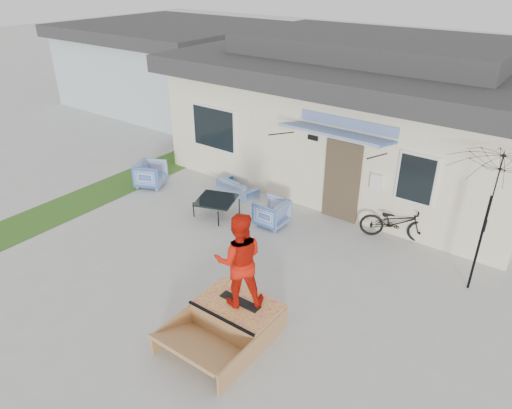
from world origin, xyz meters
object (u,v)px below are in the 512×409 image
Objects in this scene: coffee_table at (216,207)px; bicycle at (397,219)px; patio_umbrella at (487,213)px; loveseat at (237,184)px; armchair_right at (272,211)px; skateboard at (240,301)px; armchair_left at (151,173)px; skater at (239,259)px; skate_ramp at (239,314)px.

bicycle reaches higher than coffee_table.
bicycle is 2.49m from patio_umbrella.
loveseat is 1.83× the size of armchair_right.
loveseat reaches higher than skateboard.
patio_umbrella is (8.88, 0.50, 1.34)m from armchair_left.
bicycle is 4.75m from skater.
skater reaches higher than coffee_table.
loveseat is 1.69× the size of skateboard.
skateboard is (1.61, -3.32, 0.13)m from armchair_right.
loveseat is 1.69× the size of armchair_left.
skater is at bearing -130.77° from patio_umbrella.
skateboard is at bearing 145.49° from bicycle.
armchair_left reaches higher than loveseat.
armchair_right is at bearing 17.47° from coffee_table.
skater reaches higher than armchair_left.
skater is at bearing 145.49° from bicycle.
bicycle is 2.08× the size of skateboard.
bicycle is (6.92, 1.44, 0.13)m from armchair_left.
skateboard is (3.44, -4.24, 0.24)m from loveseat.
armchair_left reaches higher than skate_ramp.
skater is (-3.10, -3.60, -0.32)m from patio_umbrella.
skateboard is at bearing -143.14° from armchair_left.
skate_ramp is 0.27m from skateboard.
armchair_right is 1.51m from coffee_table.
skater is (5.78, -3.09, 1.02)m from armchair_left.
armchair_right reaches higher than skateboard.
patio_umbrella reaches higher than bicycle.
bicycle is 4.67m from skateboard.
armchair_left is at bearing 175.28° from coffee_table.
loveseat is 5.46m from skateboard.
skater reaches higher than skateboard.
patio_umbrella is at bearing -173.21° from loveseat.
skater is at bearing -143.14° from armchair_left.
armchair_left is at bearing 38.57° from loveseat.
loveseat is at bearing -88.84° from armchair_left.
patio_umbrella reaches higher than loveseat.
armchair_left is at bearing 150.93° from skateboard.
skateboard is at bearing 141.46° from loveseat.
skater is at bearing 90.00° from skate_ramp.
armchair_left is 1.08× the size of armchair_right.
patio_umbrella is 1.16× the size of skate_ramp.
loveseat is 5.58m from skater.
skater reaches higher than skate_ramp.
patio_umbrella is at bearing 6.77° from coffee_table.
loveseat is 0.77× the size of skater.
coffee_table is 0.49× the size of skate_ramp.
loveseat is at bearing -117.24° from armchair_right.
armchair_left is 6.63m from skater.
patio_umbrella is at bearing -135.86° from bicycle.
armchair_right is 4.91m from patio_umbrella.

